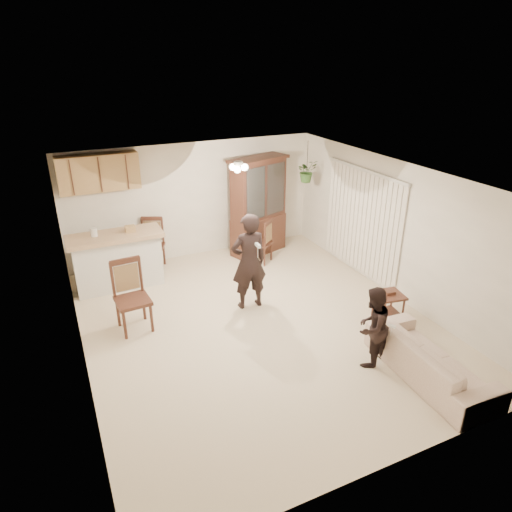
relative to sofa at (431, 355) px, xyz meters
name	(u,v)px	position (x,y,z in m)	size (l,w,h in m)	color
floor	(257,323)	(-1.61, 2.26, -0.37)	(6.50, 6.50, 0.00)	beige
ceiling	(257,178)	(-1.61, 2.26, 2.13)	(5.50, 6.50, 0.02)	silver
wall_back	(194,201)	(-1.61, 5.51, 0.88)	(5.50, 0.02, 2.50)	beige
wall_front	(396,378)	(-1.61, -0.99, 0.88)	(5.50, 0.02, 2.50)	beige
wall_left	(73,291)	(-4.36, 2.26, 0.88)	(0.02, 6.50, 2.50)	beige
wall_right	(395,230)	(1.14, 2.26, 0.88)	(0.02, 6.50, 2.50)	beige
breakfast_bar	(118,263)	(-3.46, 4.61, 0.13)	(1.60, 0.55, 1.00)	silver
bar_top	(115,236)	(-3.46, 4.61, 0.68)	(1.75, 0.70, 0.08)	tan
upper_cabinets	(99,173)	(-3.51, 5.33, 1.73)	(1.50, 0.34, 0.70)	#966A41
vertical_blinds	(362,223)	(1.10, 3.16, 0.73)	(0.06, 2.30, 2.10)	white
ceiling_fixture	(238,167)	(-1.41, 3.46, 2.03)	(0.36, 0.36, 0.20)	beige
hanging_plant	(307,171)	(0.69, 4.66, 1.48)	(0.43, 0.37, 0.48)	#284E1F
plant_cord	(307,156)	(0.69, 4.66, 1.81)	(0.01, 0.01, 0.65)	black
sofa	(431,355)	(0.00, 0.00, 0.00)	(1.87, 0.73, 0.73)	#F0DDC5
adult	(249,260)	(-1.48, 2.87, 0.53)	(0.66, 0.43, 1.80)	black
child	(373,323)	(-0.57, 0.62, 0.31)	(0.66, 0.51, 1.35)	black
china_hutch	(258,207)	(-0.29, 5.02, 0.70)	(1.47, 0.93, 2.17)	#381D14
side_table	(388,306)	(0.47, 1.45, -0.11)	(0.51, 0.51, 0.54)	#381D14
chair_bar	(134,311)	(-3.50, 2.97, -0.03)	(0.56, 0.56, 1.19)	#381D14
chair_hutch_left	(153,255)	(-2.68, 5.15, -0.06)	(0.64, 0.64, 1.08)	#381D14
chair_hutch_right	(260,250)	(-0.49, 4.49, -0.09)	(0.61, 0.61, 0.97)	#381D14
controller_adult	(258,245)	(-1.50, 2.46, 0.98)	(0.05, 0.15, 0.05)	white
controller_child	(392,326)	(-0.45, 0.35, 0.39)	(0.03, 0.11, 0.03)	white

